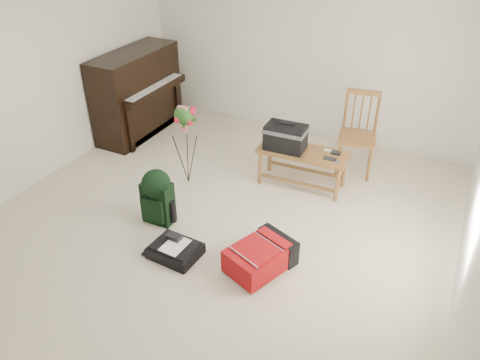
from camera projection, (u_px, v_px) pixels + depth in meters
The scene contains 10 objects.
floor at pixel (214, 227), 5.25m from camera, with size 5.00×5.50×0.01m, color beige.
wall_back at pixel (306, 51), 6.65m from camera, with size 5.00×0.04×2.50m, color silver.
wall_left at pixel (27, 85), 5.53m from camera, with size 0.04×5.50×2.50m, color silver.
piano at pixel (138, 95), 6.96m from camera, with size 0.71×1.50×1.25m.
bench at pixel (291, 141), 5.71m from camera, with size 1.12×0.50×0.85m.
dining_chair at pixel (358, 135), 6.03m from camera, with size 0.54×0.54×1.07m.
red_suitcase at pixel (262, 254), 4.65m from camera, with size 0.64×0.78×0.28m.
black_duffel at pixel (175, 249), 4.81m from camera, with size 0.51×0.42×0.21m.
green_backpack at pixel (157, 194), 5.15m from camera, with size 0.34×0.32×0.66m.
flower_stand at pixel (186, 145), 5.77m from camera, with size 0.36×0.36×1.08m.
Camera 1 is at (2.13, -3.57, 3.26)m, focal length 35.00 mm.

